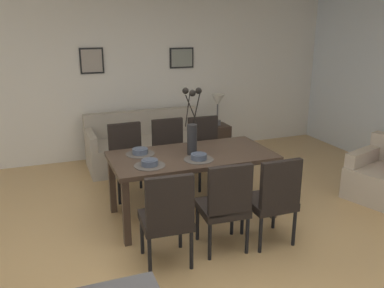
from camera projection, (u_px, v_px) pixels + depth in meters
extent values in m
plane|color=tan|center=(197.00, 252.00, 3.92)|extent=(9.00, 9.00, 0.00)
cube|color=silver|center=(124.00, 77.00, 6.45)|extent=(9.00, 0.10, 2.60)
cube|color=#3D2D23|center=(192.00, 156.00, 4.48)|extent=(1.80, 0.90, 0.05)
cube|color=#3D2D23|center=(242.00, 167.00, 5.22)|extent=(0.07, 0.07, 0.69)
cube|color=#3D2D23|center=(112.00, 185.00, 4.65)|extent=(0.07, 0.07, 0.69)
cube|color=#3D2D23|center=(274.00, 189.00, 4.52)|extent=(0.07, 0.07, 0.69)
cube|color=#3D2D23|center=(126.00, 213.00, 3.95)|extent=(0.07, 0.07, 0.69)
cube|color=black|center=(165.00, 220.00, 3.65)|extent=(0.47, 0.47, 0.08)
cube|color=black|center=(170.00, 203.00, 3.41)|extent=(0.42, 0.09, 0.48)
cylinder|color=black|center=(180.00, 230.00, 3.95)|extent=(0.04, 0.04, 0.38)
cylinder|color=black|center=(142.00, 236.00, 3.84)|extent=(0.04, 0.04, 0.38)
cylinder|color=black|center=(191.00, 250.00, 3.60)|extent=(0.04, 0.04, 0.38)
cylinder|color=black|center=(150.00, 257.00, 3.49)|extent=(0.04, 0.04, 0.38)
cube|color=black|center=(130.00, 165.00, 5.07)|extent=(0.46, 0.46, 0.08)
cube|color=black|center=(125.00, 141.00, 5.16)|extent=(0.42, 0.08, 0.48)
cylinder|color=black|center=(119.00, 190.00, 4.89)|extent=(0.04, 0.04, 0.38)
cylinder|color=black|center=(149.00, 185.00, 5.04)|extent=(0.04, 0.04, 0.38)
cylinder|color=black|center=(112.00, 179.00, 5.23)|extent=(0.04, 0.04, 0.38)
cylinder|color=black|center=(141.00, 175.00, 5.37)|extent=(0.04, 0.04, 0.38)
cube|color=black|center=(222.00, 208.00, 3.90)|extent=(0.47, 0.47, 0.08)
cube|color=black|center=(230.00, 191.00, 3.65)|extent=(0.42, 0.09, 0.48)
cylinder|color=black|center=(232.00, 218.00, 4.19)|extent=(0.04, 0.04, 0.38)
cylinder|color=black|center=(197.00, 223.00, 4.09)|extent=(0.04, 0.04, 0.38)
cylinder|color=black|center=(247.00, 236.00, 3.85)|extent=(0.04, 0.04, 0.38)
cylinder|color=black|center=(210.00, 242.00, 3.74)|extent=(0.04, 0.04, 0.38)
cube|color=black|center=(172.00, 159.00, 5.29)|extent=(0.44, 0.44, 0.08)
cube|color=black|center=(168.00, 136.00, 5.39)|extent=(0.42, 0.06, 0.48)
cylinder|color=black|center=(163.00, 182.00, 5.13)|extent=(0.04, 0.04, 0.38)
cylinder|color=black|center=(191.00, 178.00, 5.25)|extent=(0.04, 0.04, 0.38)
cylinder|color=black|center=(155.00, 172.00, 5.47)|extent=(0.04, 0.04, 0.38)
cylinder|color=black|center=(181.00, 169.00, 5.59)|extent=(0.04, 0.04, 0.38)
cube|color=black|center=(269.00, 202.00, 4.03)|extent=(0.44, 0.44, 0.08)
cube|color=black|center=(281.00, 185.00, 3.78)|extent=(0.42, 0.06, 0.48)
cylinder|color=black|center=(274.00, 212.00, 4.33)|extent=(0.04, 0.04, 0.38)
cylinder|color=black|center=(242.00, 218.00, 4.20)|extent=(0.04, 0.04, 0.38)
cylinder|color=black|center=(294.00, 228.00, 3.99)|extent=(0.04, 0.04, 0.38)
cylinder|color=black|center=(260.00, 235.00, 3.86)|extent=(0.04, 0.04, 0.38)
cube|color=black|center=(208.00, 156.00, 5.41)|extent=(0.44, 0.44, 0.08)
cube|color=black|center=(203.00, 134.00, 5.51)|extent=(0.42, 0.06, 0.48)
cylinder|color=black|center=(200.00, 178.00, 5.25)|extent=(0.04, 0.04, 0.38)
cylinder|color=black|center=(226.00, 175.00, 5.37)|extent=(0.04, 0.04, 0.38)
cylinder|color=black|center=(190.00, 169.00, 5.59)|extent=(0.04, 0.04, 0.38)
cylinder|color=black|center=(215.00, 166.00, 5.71)|extent=(0.04, 0.04, 0.38)
cylinder|color=#232326|center=(192.00, 139.00, 4.42)|extent=(0.11, 0.11, 0.34)
cylinder|color=black|center=(196.00, 109.00, 4.36)|extent=(0.05, 0.12, 0.37)
sphere|color=black|center=(199.00, 91.00, 4.32)|extent=(0.07, 0.07, 0.07)
cylinder|color=black|center=(188.00, 109.00, 4.36)|extent=(0.08, 0.05, 0.38)
sphere|color=black|center=(186.00, 91.00, 4.32)|extent=(0.07, 0.07, 0.07)
cylinder|color=black|center=(192.00, 111.00, 4.27)|extent=(0.15, 0.06, 0.36)
sphere|color=black|center=(192.00, 93.00, 4.18)|extent=(0.07, 0.07, 0.07)
cylinder|color=#4C4742|center=(150.00, 166.00, 4.11)|extent=(0.32, 0.32, 0.01)
cylinder|color=#475166|center=(150.00, 162.00, 4.10)|extent=(0.17, 0.17, 0.06)
cylinder|color=#3C4556|center=(150.00, 161.00, 4.09)|extent=(0.13, 0.13, 0.04)
cylinder|color=#4C4742|center=(140.00, 154.00, 4.47)|extent=(0.32, 0.32, 0.01)
cylinder|color=#475166|center=(140.00, 151.00, 4.46)|extent=(0.17, 0.17, 0.06)
cylinder|color=#3C4556|center=(140.00, 150.00, 4.46)|extent=(0.13, 0.13, 0.04)
cylinder|color=#4C4742|center=(199.00, 159.00, 4.29)|extent=(0.32, 0.32, 0.01)
cylinder|color=#475166|center=(199.00, 156.00, 4.28)|extent=(0.17, 0.17, 0.06)
cylinder|color=#3C4556|center=(199.00, 155.00, 4.27)|extent=(0.13, 0.13, 0.04)
cube|color=#A89E8E|center=(148.00, 152.00, 6.25)|extent=(1.81, 0.84, 0.42)
cube|color=#A89E8E|center=(142.00, 122.00, 6.44)|extent=(1.81, 0.16, 0.38)
cube|color=#A89E8E|center=(199.00, 128.00, 6.45)|extent=(0.10, 0.84, 0.20)
cube|color=#A89E8E|center=(90.00, 138.00, 5.87)|extent=(0.10, 0.84, 0.20)
cube|color=#33261E|center=(217.00, 140.00, 6.71)|extent=(0.36, 0.36, 0.52)
cylinder|color=#4C4C51|center=(217.00, 123.00, 6.62)|extent=(0.12, 0.12, 0.08)
cylinder|color=#4C4C51|center=(217.00, 112.00, 6.57)|extent=(0.02, 0.02, 0.30)
cone|color=silver|center=(218.00, 100.00, 6.51)|extent=(0.22, 0.22, 0.18)
cube|color=#B7A893|center=(364.00, 156.00, 5.18)|extent=(0.69, 0.35, 0.18)
cube|color=black|center=(92.00, 61.00, 6.14)|extent=(0.36, 0.02, 0.39)
cube|color=#9E9389|center=(92.00, 61.00, 6.13)|extent=(0.31, 0.01, 0.34)
cube|color=black|center=(182.00, 58.00, 6.63)|extent=(0.41, 0.02, 0.33)
cube|color=gray|center=(182.00, 58.00, 6.62)|extent=(0.36, 0.01, 0.28)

